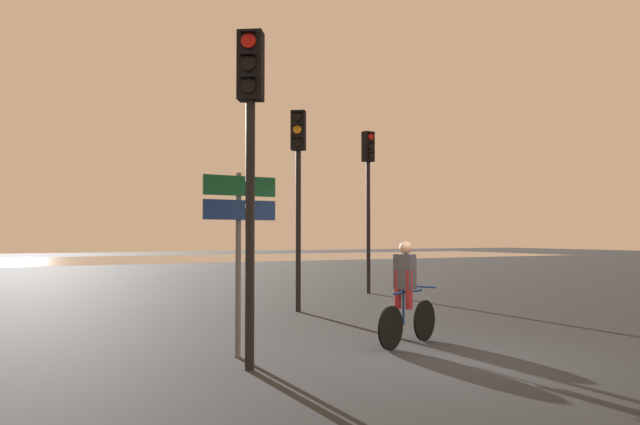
# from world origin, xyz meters

# --- Properties ---
(ground_plane) EXTENTS (120.00, 120.00, 0.00)m
(ground_plane) POSITION_xyz_m (0.00, 0.00, 0.00)
(ground_plane) COLOR black
(water_strip) EXTENTS (80.00, 16.00, 0.01)m
(water_strip) POSITION_xyz_m (0.00, 39.47, 0.00)
(water_strip) COLOR gray
(water_strip) RESTS_ON ground
(traffic_light_near_left) EXTENTS (0.40, 0.42, 4.35)m
(traffic_light_near_left) POSITION_xyz_m (-2.74, 0.79, 3.03)
(traffic_light_near_left) COLOR black
(traffic_light_near_left) RESTS_ON ground
(traffic_light_far_right) EXTENTS (0.34, 0.36, 4.82)m
(traffic_light_far_right) POSITION_xyz_m (4.26, 9.03, 3.33)
(traffic_light_far_right) COLOR black
(traffic_light_far_right) RESTS_ON ground
(traffic_light_center) EXTENTS (0.40, 0.42, 4.55)m
(traffic_light_center) POSITION_xyz_m (0.47, 5.99, 3.16)
(traffic_light_center) COLOR black
(traffic_light_center) RESTS_ON ground
(direction_sign_post) EXTENTS (1.10, 0.15, 2.60)m
(direction_sign_post) POSITION_xyz_m (-2.57, 1.63, 1.79)
(direction_sign_post) COLOR slate
(direction_sign_post) RESTS_ON ground
(cyclist) EXTENTS (1.57, 0.78, 1.62)m
(cyclist) POSITION_xyz_m (0.06, 1.30, 0.82)
(cyclist) COLOR black
(cyclist) RESTS_ON ground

